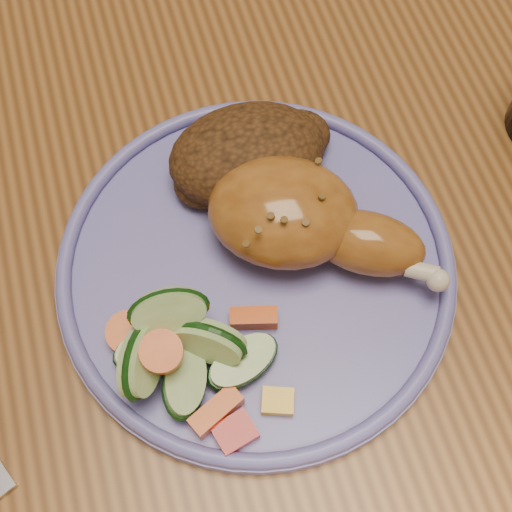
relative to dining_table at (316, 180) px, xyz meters
name	(u,v)px	position (x,y,z in m)	size (l,w,h in m)	color
ground	(286,384)	(0.00, 0.00, -0.67)	(4.00, 4.00, 0.00)	brown
dining_table	(316,180)	(0.00, 0.00, 0.00)	(0.90, 1.40, 0.75)	brown
plate	(256,269)	(-0.08, -0.10, 0.09)	(0.26, 0.26, 0.01)	#6661AF
plate_rim	(256,263)	(-0.08, -0.10, 0.10)	(0.26, 0.26, 0.01)	#6661AF
chicken_leg	(303,220)	(-0.05, -0.09, 0.12)	(0.15, 0.13, 0.05)	#A26021
rice_pilaf	(250,154)	(-0.07, -0.03, 0.11)	(0.12, 0.08, 0.05)	#482A12
vegetable_pile	(184,353)	(-0.14, -0.15, 0.11)	(0.11, 0.11, 0.05)	#A50A05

